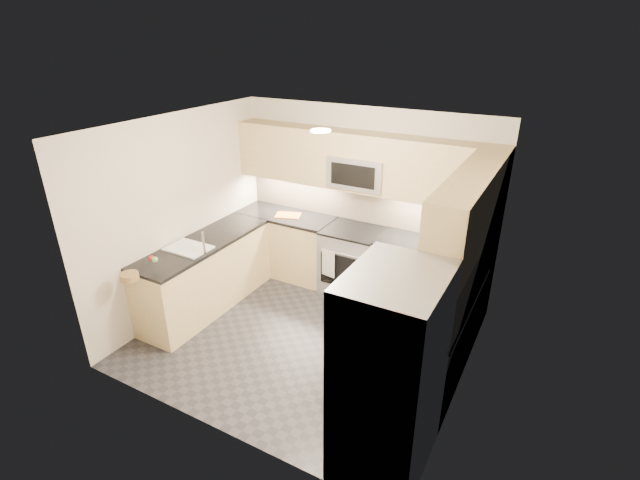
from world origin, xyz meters
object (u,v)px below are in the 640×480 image
Objects in this scene: gas_range at (352,261)px; fruit_basket at (129,276)px; cutting_board at (288,215)px; refrigerator at (390,375)px; utensil_bowl at (470,248)px; microwave at (359,172)px.

fruit_basket is at bearing -122.40° from gas_range.
cutting_board reaches higher than gas_range.
fruit_basket reaches higher than gas_range.
utensil_bowl is at bearing 88.04° from refrigerator.
utensil_bowl reaches higher than gas_range.
refrigerator is at bearing -44.31° from cutting_board.
utensil_bowl is at bearing 37.73° from fruit_basket.
microwave is 2.17× the size of cutting_board.
microwave is 1.28m from cutting_board.
gas_range is at bearing 57.60° from fruit_basket.
fruit_basket is at bearing -101.50° from cutting_board.
refrigerator is 3.47m from cutting_board.
refrigerator reaches higher than fruit_basket.
microwave is at bearing 90.00° from gas_range.
refrigerator is (1.45, -2.43, 0.45)m from gas_range.
fruit_basket is (-3.05, -2.36, -0.05)m from utensil_bowl.
refrigerator is at bearing -60.38° from microwave.
cutting_board is at bearing 135.69° from refrigerator.
cutting_board is at bearing 179.37° from utensil_bowl.
utensil_bowl is (1.53, -0.16, -0.68)m from microwave.
cutting_board is 2.44m from fruit_basket.
microwave reaches higher than utensil_bowl.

